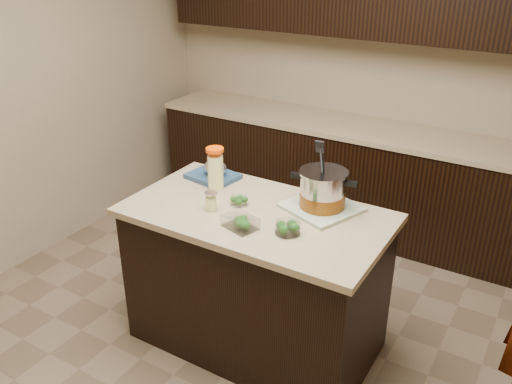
# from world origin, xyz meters

# --- Properties ---
(ground_plane) EXTENTS (4.00, 4.00, 0.00)m
(ground_plane) POSITION_xyz_m (0.00, 0.00, 0.00)
(ground_plane) COLOR brown
(ground_plane) RESTS_ON ground
(room_shell) EXTENTS (4.04, 4.04, 2.72)m
(room_shell) POSITION_xyz_m (0.00, 0.00, 1.71)
(room_shell) COLOR tan
(room_shell) RESTS_ON ground
(back_cabinets) EXTENTS (3.60, 0.63, 2.33)m
(back_cabinets) POSITION_xyz_m (0.00, 1.74, 0.94)
(back_cabinets) COLOR black
(back_cabinets) RESTS_ON ground
(island) EXTENTS (1.46, 0.81, 0.90)m
(island) POSITION_xyz_m (0.00, 0.00, 0.45)
(island) COLOR black
(island) RESTS_ON ground
(dish_towel) EXTENTS (0.46, 0.46, 0.02)m
(dish_towel) POSITION_xyz_m (0.30, 0.22, 0.91)
(dish_towel) COLOR #61865A
(dish_towel) RESTS_ON island
(stock_pot) EXTENTS (0.37, 0.31, 0.38)m
(stock_pot) POSITION_xyz_m (0.30, 0.22, 1.01)
(stock_pot) COLOR #B7B7BC
(stock_pot) RESTS_ON dish_towel
(lemonade_pitcher) EXTENTS (0.14, 0.14, 0.25)m
(lemonade_pitcher) POSITION_xyz_m (-0.36, 0.14, 1.02)
(lemonade_pitcher) COLOR #F4F495
(lemonade_pitcher) RESTS_ON island
(mason_jar) EXTENTS (0.09, 0.09, 0.11)m
(mason_jar) POSITION_xyz_m (-0.23, -0.11, 0.95)
(mason_jar) COLOR #F4F495
(mason_jar) RESTS_ON island
(broccoli_tub_left) EXTENTS (0.12, 0.12, 0.05)m
(broccoli_tub_left) POSITION_xyz_m (-0.12, 0.02, 0.92)
(broccoli_tub_left) COLOR silver
(broccoli_tub_left) RESTS_ON island
(broccoli_tub_right) EXTENTS (0.17, 0.17, 0.06)m
(broccoli_tub_right) POSITION_xyz_m (0.26, -0.12, 0.93)
(broccoli_tub_right) COLOR silver
(broccoli_tub_right) RESTS_ON island
(broccoli_tub_rect) EXTENTS (0.21, 0.17, 0.06)m
(broccoli_tub_rect) POSITION_xyz_m (0.02, -0.19, 0.93)
(broccoli_tub_rect) COLOR silver
(broccoli_tub_rect) RESTS_ON island
(blue_tray) EXTENTS (0.32, 0.27, 0.11)m
(blue_tray) POSITION_xyz_m (-0.45, 0.24, 0.94)
(blue_tray) COLOR navy
(blue_tray) RESTS_ON island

